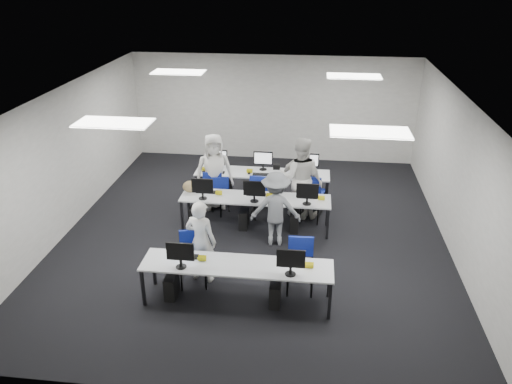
# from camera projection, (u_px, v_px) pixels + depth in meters

# --- Properties ---
(room) EXTENTS (9.00, 9.02, 3.00)m
(room) POSITION_uv_depth(u_px,v_px,m) (254.00, 168.00, 10.12)
(room) COLOR black
(room) RESTS_ON ground
(ceiling_panels) EXTENTS (5.20, 4.60, 0.02)m
(ceiling_panels) POSITION_uv_depth(u_px,v_px,m) (254.00, 96.00, 9.50)
(ceiling_panels) COLOR white
(ceiling_panels) RESTS_ON room
(desk_front) EXTENTS (3.20, 0.70, 0.73)m
(desk_front) POSITION_uv_depth(u_px,v_px,m) (237.00, 267.00, 8.31)
(desk_front) COLOR silver
(desk_front) RESTS_ON ground
(desk_mid) EXTENTS (3.20, 0.70, 0.73)m
(desk_mid) POSITION_uv_depth(u_px,v_px,m) (255.00, 200.00, 10.65)
(desk_mid) COLOR silver
(desk_mid) RESTS_ON ground
(desk_back) EXTENTS (3.20, 0.70, 0.73)m
(desk_back) POSITION_uv_depth(u_px,v_px,m) (262.00, 174.00, 11.91)
(desk_back) COLOR silver
(desk_back) RESTS_ON ground
(equipment_front) EXTENTS (2.51, 0.41, 1.19)m
(equipment_front) POSITION_uv_depth(u_px,v_px,m) (226.00, 283.00, 8.45)
(equipment_front) COLOR #0C44A1
(equipment_front) RESTS_ON desk_front
(equipment_mid) EXTENTS (2.91, 0.41, 1.19)m
(equipment_mid) POSITION_uv_depth(u_px,v_px,m) (246.00, 213.00, 10.79)
(equipment_mid) COLOR white
(equipment_mid) RESTS_ON desk_mid
(equipment_back) EXTENTS (2.91, 0.41, 1.19)m
(equipment_back) POSITION_uv_depth(u_px,v_px,m) (270.00, 187.00, 12.04)
(equipment_back) COLOR white
(equipment_back) RESTS_ON desk_back
(chair_0) EXTENTS (0.57, 0.61, 0.97)m
(chair_0) POSITION_uv_depth(u_px,v_px,m) (193.00, 268.00, 8.96)
(chair_0) COLOR navy
(chair_0) RESTS_ON ground
(chair_1) EXTENTS (0.48, 0.52, 0.95)m
(chair_1) POSITION_uv_depth(u_px,v_px,m) (300.00, 274.00, 8.79)
(chair_1) COLOR navy
(chair_1) RESTS_ON ground
(chair_2) EXTENTS (0.51, 0.55, 0.93)m
(chair_2) POSITION_uv_depth(u_px,v_px,m) (212.00, 201.00, 11.47)
(chair_2) COLOR navy
(chair_2) RESTS_ON ground
(chair_3) EXTENTS (0.50, 0.53, 0.85)m
(chair_3) POSITION_uv_depth(u_px,v_px,m) (262.00, 205.00, 11.36)
(chair_3) COLOR navy
(chair_3) RESTS_ON ground
(chair_4) EXTENTS (0.46, 0.50, 0.87)m
(chair_4) POSITION_uv_depth(u_px,v_px,m) (310.00, 209.00, 11.17)
(chair_4) COLOR navy
(chair_4) RESTS_ON ground
(chair_5) EXTENTS (0.51, 0.54, 0.86)m
(chair_5) POSITION_uv_depth(u_px,v_px,m) (220.00, 197.00, 11.70)
(chair_5) COLOR navy
(chair_5) RESTS_ON ground
(chair_6) EXTENTS (0.52, 0.56, 0.97)m
(chair_6) POSITION_uv_depth(u_px,v_px,m) (261.00, 200.00, 11.51)
(chair_6) COLOR navy
(chair_6) RESTS_ON ground
(chair_7) EXTENTS (0.58, 0.61, 0.96)m
(chair_7) POSITION_uv_depth(u_px,v_px,m) (313.00, 200.00, 11.51)
(chair_7) COLOR navy
(chair_7) RESTS_ON ground
(handbag) EXTENTS (0.36, 0.29, 0.26)m
(handbag) POSITION_uv_depth(u_px,v_px,m) (190.00, 186.00, 10.84)
(handbag) COLOR #9B7A50
(handbag) RESTS_ON desk_mid
(student_0) EXTENTS (0.65, 0.50, 1.58)m
(student_0) POSITION_uv_depth(u_px,v_px,m) (201.00, 241.00, 8.86)
(student_0) COLOR white
(student_0) RESTS_ON ground
(student_1) EXTENTS (0.93, 0.74, 1.86)m
(student_1) POSITION_uv_depth(u_px,v_px,m) (300.00, 177.00, 11.11)
(student_1) COLOR white
(student_1) RESTS_ON ground
(student_2) EXTENTS (0.99, 0.78, 1.79)m
(student_2) POSITION_uv_depth(u_px,v_px,m) (214.00, 171.00, 11.51)
(student_2) COLOR white
(student_2) RESTS_ON ground
(student_3) EXTENTS (1.09, 0.75, 1.72)m
(student_3) POSITION_uv_depth(u_px,v_px,m) (301.00, 181.00, 11.11)
(student_3) COLOR white
(student_3) RESTS_ON ground
(photographer) EXTENTS (1.05, 0.64, 1.58)m
(photographer) POSITION_uv_depth(u_px,v_px,m) (276.00, 209.00, 10.01)
(photographer) COLOR slate
(photographer) RESTS_ON ground
(dslr_camera) EXTENTS (0.15, 0.19, 0.10)m
(dslr_camera) POSITION_uv_depth(u_px,v_px,m) (277.00, 167.00, 9.82)
(dslr_camera) COLOR black
(dslr_camera) RESTS_ON photographer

